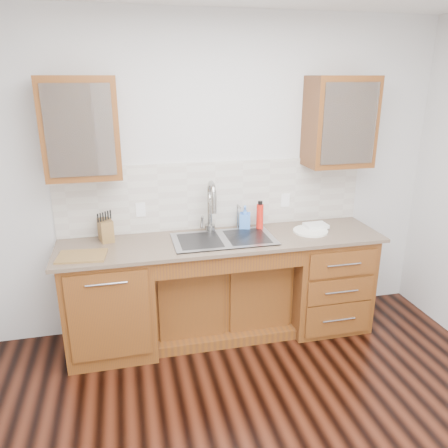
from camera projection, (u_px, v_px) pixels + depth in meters
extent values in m
cube|color=silver|center=(214.00, 177.00, 3.83)|extent=(4.00, 0.10, 2.70)
cube|color=#593014|center=(111.00, 301.00, 3.59)|extent=(0.70, 0.62, 0.88)
cube|color=#593014|center=(221.00, 293.00, 3.90)|extent=(1.20, 0.44, 0.70)
cube|color=#593014|center=(324.00, 278.00, 4.00)|extent=(0.70, 0.62, 0.88)
cube|color=#84705B|center=(223.00, 241.00, 3.63)|extent=(2.70, 0.65, 0.03)
cube|color=beige|center=(215.00, 195.00, 3.82)|extent=(2.70, 0.02, 0.59)
cube|color=#9E9EA5|center=(224.00, 249.00, 3.64)|extent=(0.84, 0.46, 0.19)
cylinder|color=#999993|center=(210.00, 209.00, 3.75)|extent=(0.04, 0.04, 0.40)
cylinder|color=#999993|center=(237.00, 216.00, 3.83)|extent=(0.02, 0.02, 0.24)
cube|color=#593014|center=(81.00, 128.00, 3.25)|extent=(0.55, 0.34, 0.75)
cube|color=#593014|center=(339.00, 122.00, 3.70)|extent=(0.55, 0.34, 0.75)
cube|color=white|center=(141.00, 210.00, 3.70)|extent=(0.08, 0.01, 0.12)
cube|color=white|center=(285.00, 200.00, 3.98)|extent=(0.08, 0.01, 0.12)
imported|color=#4484E6|center=(245.00, 217.00, 3.84)|extent=(0.12, 0.12, 0.21)
cylinder|color=red|center=(260.00, 217.00, 3.83)|extent=(0.08, 0.08, 0.23)
cylinder|color=white|center=(310.00, 231.00, 3.79)|extent=(0.35, 0.35, 0.02)
cube|color=white|center=(316.00, 226.00, 3.86)|extent=(0.20, 0.15, 0.03)
cube|color=brown|center=(106.00, 230.00, 3.57)|extent=(0.14, 0.18, 0.18)
cube|color=#A06A48|center=(82.00, 256.00, 3.26)|extent=(0.38, 0.28, 0.02)
imported|color=silver|center=(60.00, 136.00, 3.23)|extent=(0.13, 0.13, 0.09)
imported|color=white|center=(88.00, 136.00, 3.28)|extent=(0.11, 0.11, 0.08)
imported|color=white|center=(325.00, 128.00, 3.69)|extent=(0.17, 0.17, 0.10)
imported|color=white|center=(345.00, 129.00, 3.73)|extent=(0.12, 0.12, 0.08)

